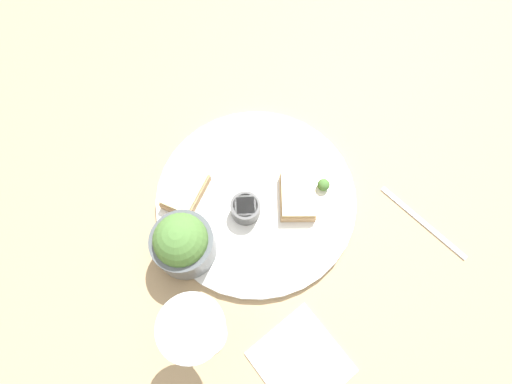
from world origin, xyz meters
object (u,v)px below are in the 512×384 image
(salad_bowl, at_px, (182,243))
(fork, at_px, (423,222))
(cheese_toast_far, at_px, (185,191))
(wine_glass, at_px, (197,330))
(napkin, at_px, (301,362))
(sauce_ramekin, at_px, (246,208))
(cheese_toast_near, at_px, (297,196))

(salad_bowl, xyz_separation_m, fork, (0.17, -0.35, -0.05))
(cheese_toast_far, bearing_deg, fork, -77.50)
(wine_glass, relative_size, napkin, 0.94)
(fork, bearing_deg, salad_bowl, 116.58)
(sauce_ramekin, relative_size, fork, 0.31)
(wine_glass, bearing_deg, sauce_ramekin, 2.70)
(cheese_toast_near, distance_m, fork, 0.21)
(napkin, height_order, fork, same)
(sauce_ramekin, xyz_separation_m, cheese_toast_far, (-0.00, 0.10, -0.00))
(napkin, bearing_deg, wine_glass, 94.00)
(salad_bowl, xyz_separation_m, sauce_ramekin, (0.09, -0.07, -0.03))
(cheese_toast_far, xyz_separation_m, fork, (0.09, -0.38, -0.02))
(sauce_ramekin, relative_size, wine_glass, 0.31)
(sauce_ramekin, xyz_separation_m, cheese_toast_near, (0.05, -0.07, -0.00))
(fork, bearing_deg, wine_glass, 135.86)
(cheese_toast_far, bearing_deg, sauce_ramekin, -88.68)
(cheese_toast_far, height_order, napkin, cheese_toast_far)
(sauce_ramekin, bearing_deg, fork, -73.54)
(sauce_ramekin, distance_m, wine_glass, 0.21)
(salad_bowl, height_order, wine_glass, wine_glass)
(sauce_ramekin, height_order, fork, sauce_ramekin)
(sauce_ramekin, bearing_deg, cheese_toast_near, -56.20)
(sauce_ramekin, xyz_separation_m, napkin, (-0.19, -0.15, -0.03))
(cheese_toast_far, height_order, fork, cheese_toast_far)
(cheese_toast_far, distance_m, napkin, 0.32)
(cheese_toast_near, relative_size, napkin, 0.57)
(sauce_ramekin, xyz_separation_m, fork, (0.08, -0.28, -0.03))
(cheese_toast_far, relative_size, napkin, 0.51)
(sauce_ramekin, bearing_deg, napkin, -140.91)
(salad_bowl, bearing_deg, fork, -63.42)
(cheese_toast_near, height_order, wine_glass, wine_glass)
(cheese_toast_near, xyz_separation_m, wine_glass, (-0.24, 0.06, 0.08))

